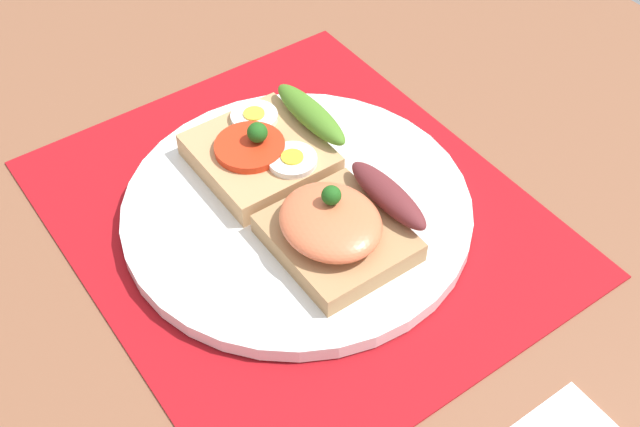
% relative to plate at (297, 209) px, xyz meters
% --- Properties ---
extents(ground_plane, '(1.20, 0.90, 0.03)m').
position_rel_plate_xyz_m(ground_plane, '(0.00, 0.00, -0.03)').
color(ground_plane, brown).
extents(placemat, '(0.38, 0.32, 0.00)m').
position_rel_plate_xyz_m(placemat, '(0.00, 0.00, -0.01)').
color(placemat, '#A01016').
rests_on(placemat, ground_plane).
extents(plate, '(0.26, 0.26, 0.01)m').
position_rel_plate_xyz_m(plate, '(0.00, 0.00, 0.00)').
color(plate, white).
rests_on(plate, placemat).
extents(sandwich_egg_tomato, '(0.10, 0.11, 0.04)m').
position_rel_plate_xyz_m(sandwich_egg_tomato, '(-0.05, 0.01, 0.02)').
color(sandwich_egg_tomato, tan).
rests_on(sandwich_egg_tomato, plate).
extents(sandwich_salmon, '(0.10, 0.10, 0.05)m').
position_rel_plate_xyz_m(sandwich_salmon, '(0.05, 0.00, 0.02)').
color(sandwich_salmon, '#AD8154').
rests_on(sandwich_salmon, plate).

